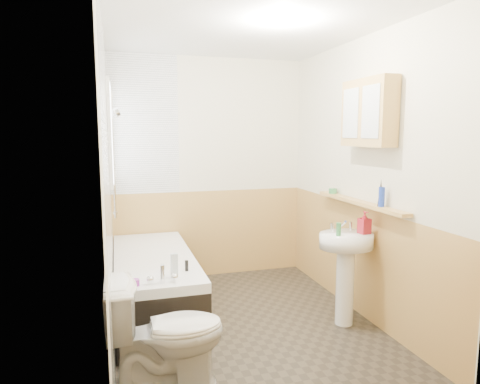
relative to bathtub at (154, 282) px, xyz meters
The scene contains 26 objects.
floor 0.92m from the bathtub, 33.82° to the right, with size 2.80×2.80×0.00m, color black.
ceiling 2.38m from the bathtub, 33.82° to the right, with size 2.80×2.80×0.00m, color white.
wall_back 1.52m from the bathtub, 51.60° to the left, with size 2.20×0.02×2.50m, color beige.
wall_front 2.25m from the bathtub, 68.97° to the right, with size 2.20×0.02×2.50m, color beige.
wall_left 1.15m from the bathtub, 127.85° to the right, with size 0.02×2.80×2.50m, color beige.
wall_right 2.13m from the bathtub, 14.88° to the right, with size 0.02×2.80×2.50m, color beige.
wainscot_right 1.89m from the bathtub, 15.06° to the right, with size 0.01×2.80×1.00m, color tan.
wainscot_front 2.03m from the bathtub, 68.75° to the right, with size 2.20×0.01×1.00m, color tan.
wainscot_back 1.18m from the bathtub, 50.92° to the left, with size 2.20×0.01×1.00m, color tan.
tile_cladding_left 1.14m from the bathtub, 126.21° to the right, with size 0.01×2.80×2.50m, color white.
tile_return_back 1.72m from the bathtub, 89.68° to the left, with size 0.75×0.01×1.50m, color white.
window 1.48m from the bathtub, 125.82° to the left, with size 0.03×0.79×0.99m.
bathtub is the anchor object (origin of this frame).
shower_riser 1.32m from the bathtub, 155.55° to the left, with size 0.10×0.08×1.15m.
toilet 1.25m from the bathtub, 91.38° to the right, with size 0.42×0.76×0.74m, color white.
sink 1.75m from the bathtub, 24.41° to the right, with size 0.47×0.38×0.92m.
pine_shelf 2.01m from the bathtub, 17.70° to the right, with size 0.10×1.33×0.03m, color tan.
medicine_cabinet 2.43m from the bathtub, 21.81° to the right, with size 0.16×0.62×0.56m.
foam_can 2.16m from the bathtub, 26.88° to the right, with size 0.05×0.05×0.16m, color #19339E.
green_bottle 2.17m from the bathtub, 26.49° to the right, with size 0.05×0.05×0.23m, color black.
black_jar 1.94m from the bathtub, ahead, with size 0.08×0.08×0.05m, color #388447.
soap_bottle 1.95m from the bathtub, 24.01° to the right, with size 0.09×0.19×0.09m, color maroon.
clear_bottle 1.75m from the bathtub, 27.87° to the right, with size 0.04×0.04×0.11m, color #388447.
blue_gel 0.77m from the bathtub, 81.45° to the right, with size 0.05×0.03×0.19m, color silver.
cream_jar 0.85m from the bathtub, 104.74° to the right, with size 0.07×0.07×0.05m, color purple.
orange_bottle 0.66m from the bathtub, 67.96° to the right, with size 0.03×0.03×0.09m, color black.
Camera 1 is at (-1.04, -3.39, 1.66)m, focal length 32.00 mm.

